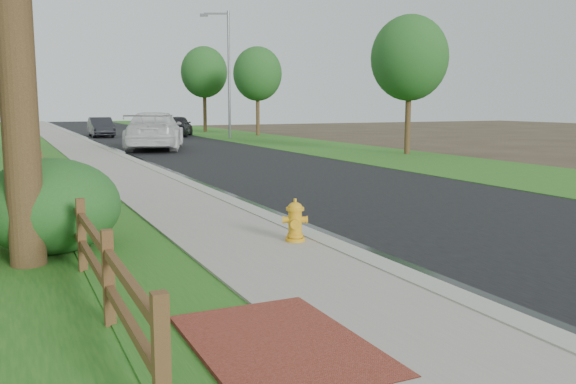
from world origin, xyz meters
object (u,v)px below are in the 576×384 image
fire_hydrant (295,222)px  white_suv (155,131)px  ranch_fence (59,197)px  dark_car_mid (177,126)px  streetlight (227,67)px

fire_hydrant → white_suv: white_suv is taller
ranch_fence → white_suv: (6.38, 19.56, 0.38)m
ranch_fence → dark_car_mid: 33.41m
white_suv → dark_car_mid: 12.84m
ranch_fence → dark_car_mid: (10.80, 31.62, 0.18)m
fire_hydrant → dark_car_mid: size_ratio=0.16×
dark_car_mid → streetlight: streetlight is taller
white_suv → dark_car_mid: bearing=-92.0°
dark_car_mid → streetlight: (2.30, -4.50, 4.05)m
fire_hydrant → streetlight: (9.60, 30.53, 4.41)m
white_suv → dark_car_mid: (4.42, 12.05, -0.20)m
dark_car_mid → streetlight: bearing=140.5°
fire_hydrant → dark_car_mid: bearing=78.2°
white_suv → fire_hydrant: bearing=101.0°
fire_hydrant → white_suv: 23.16m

